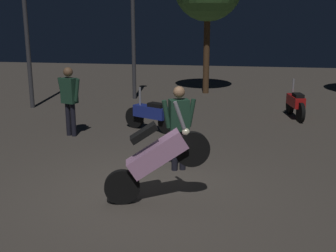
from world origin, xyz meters
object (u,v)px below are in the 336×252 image
object	(u,v)px
person_bystander_far	(69,95)
motorcycle_pink_foreground	(157,158)
streetlamp_far	(133,14)
person_rider_beside	(179,121)
motorcycle_blue_parked_right	(151,114)
motorcycle_red_parked_left	(296,103)

from	to	relation	value
person_bystander_far	motorcycle_pink_foreground	bearing A→B (deg)	-123.15
motorcycle_pink_foreground	streetlamp_far	world-z (taller)	streetlamp_far
motorcycle_pink_foreground	person_rider_beside	xyz separation A→B (m)	(0.12, 1.52, 0.22)
motorcycle_blue_parked_right	streetlamp_far	bearing A→B (deg)	-44.21
motorcycle_blue_parked_right	streetlamp_far	world-z (taller)	streetlamp_far
person_rider_beside	motorcycle_blue_parked_right	bearing A→B (deg)	178.93
motorcycle_red_parked_left	person_bystander_far	world-z (taller)	person_bystander_far
motorcycle_pink_foreground	person_bystander_far	xyz separation A→B (m)	(-2.88, 3.49, 0.28)
motorcycle_pink_foreground	streetlamp_far	bearing A→B (deg)	90.54
motorcycle_blue_parked_right	person_bystander_far	bearing A→B (deg)	49.28
person_bystander_far	person_rider_beside	bearing A→B (deg)	-105.94
person_bystander_far	streetlamp_far	size ratio (longest dim) A/B	0.36
motorcycle_pink_foreground	motorcycle_red_parked_left	world-z (taller)	motorcycle_pink_foreground
motorcycle_pink_foreground	person_bystander_far	bearing A→B (deg)	113.47
motorcycle_pink_foreground	person_bystander_far	size ratio (longest dim) A/B	0.96
motorcycle_pink_foreground	person_rider_beside	size ratio (longest dim) A/B	1.00
person_rider_beside	motorcycle_pink_foreground	bearing A→B (deg)	-28.05
motorcycle_red_parked_left	streetlamp_far	world-z (taller)	streetlamp_far
motorcycle_red_parked_left	person_bystander_far	bearing A→B (deg)	107.86
motorcycle_red_parked_left	streetlamp_far	bearing A→B (deg)	58.25
motorcycle_red_parked_left	person_bystander_far	size ratio (longest dim) A/B	0.97
person_bystander_far	streetlamp_far	world-z (taller)	streetlamp_far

